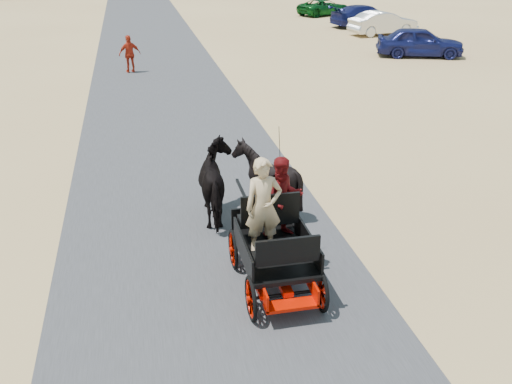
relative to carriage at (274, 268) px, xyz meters
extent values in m
plane|color=tan|center=(-1.09, -1.46, -0.36)|extent=(140.00, 140.00, 0.00)
cube|color=#38383A|center=(-1.09, -1.46, -0.35)|extent=(6.00, 140.00, 0.01)
imported|color=black|center=(-0.55, 3.00, 0.49)|extent=(0.91, 2.01, 1.70)
imported|color=black|center=(0.55, 3.00, 0.49)|extent=(1.37, 1.54, 1.70)
imported|color=tan|center=(-0.20, 0.05, 1.26)|extent=(0.66, 0.43, 1.80)
imported|color=#660C0F|center=(0.30, 0.60, 1.15)|extent=(0.77, 0.60, 1.58)
imported|color=#B22914|center=(-2.31, 18.84, 0.50)|extent=(1.08, 0.64, 1.73)
imported|color=navy|center=(12.77, 19.48, 0.41)|extent=(4.84, 3.13, 1.53)
imported|color=silver|center=(13.82, 26.64, 0.38)|extent=(4.66, 2.30, 1.47)
imported|color=navy|center=(14.04, 30.23, 0.37)|extent=(5.33, 2.95, 1.46)
imported|color=#0C4C19|center=(13.18, 36.67, 0.26)|extent=(4.88, 3.56, 1.23)
camera|label=1|loc=(-2.23, -8.72, 5.64)|focal=40.00mm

